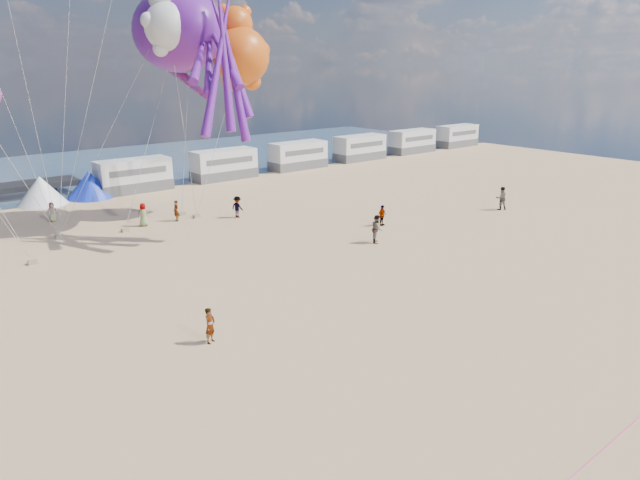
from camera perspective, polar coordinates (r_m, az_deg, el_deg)
The scene contains 27 objects.
ground at distance 20.79m, azimuth 10.45°, elevation -16.07°, with size 120.00×120.00×0.00m, color #DCB37F.
water at distance 68.22m, azimuth -27.47°, elevation 5.74°, with size 120.00×120.00×0.00m, color #374F69.
motorhome_0 at distance 55.41m, azimuth -18.14°, elevation 6.15°, with size 6.60×2.50×3.00m, color silver.
motorhome_1 at distance 59.45m, azimuth -9.58°, elevation 7.46°, with size 6.60×2.50×3.00m, color silver.
motorhome_2 at distance 64.64m, azimuth -2.22°, elevation 8.46°, with size 6.60×2.50×3.00m, color silver.
motorhome_3 at distance 70.73m, azimuth 3.99°, elevation 9.19°, with size 6.60×2.50×3.00m, color silver.
motorhome_4 at distance 77.51m, azimuth 9.19°, elevation 9.71°, with size 6.60×2.50×3.00m, color silver.
motorhome_5 at distance 84.81m, azimuth 13.53°, elevation 10.09°, with size 6.60×2.50×3.00m, color silver.
tent_white at distance 53.16m, azimuth -26.11°, elevation 4.48°, with size 4.00×4.00×2.40m, color white.
tent_blue at distance 54.18m, azimuth -22.03°, elevation 5.19°, with size 4.00×4.00×2.40m, color #1933CC.
standing_person at distance 24.66m, azimuth -10.94°, elevation -8.39°, with size 0.57×0.38×1.57m, color tan.
beachgoer_0 at distance 43.29m, azimuth -17.26°, elevation 2.43°, with size 0.62×0.41×1.70m, color #7F6659.
beachgoer_1 at distance 37.66m, azimuth 5.72°, elevation 1.12°, with size 0.91×0.59×1.87m, color #7F6659.
beachgoer_2 at distance 44.20m, azimuth -8.26°, elevation 3.30°, with size 0.80×0.62×1.65m, color #7F6659.
beachgoer_3 at distance 41.76m, azimuth 6.21°, elevation 2.47°, with size 0.98×0.57×1.52m, color #7F6659.
beachgoer_5 at distance 44.08m, azimuth -14.19°, elevation 2.85°, with size 1.45×0.46×1.56m, color #7F6659.
beachgoer_6 at distance 47.02m, azimuth -25.21°, elevation 2.56°, with size 0.54×0.36×1.49m, color #7F6659.
beachgoer_7 at distance 48.37m, azimuth 17.68°, elevation 4.00°, with size 0.92×0.60×1.88m, color #7F6659.
sandbag_a at distance 37.71m, azimuth -26.81°, elevation -1.99°, with size 0.50×0.35×0.22m, color gray.
sandbag_b at distance 42.42m, azimuth -18.91°, elevation 0.94°, with size 0.50×0.35×0.22m, color gray.
sandbag_c at distance 44.83m, azimuth -12.24°, elevation 2.33°, with size 0.50×0.35×0.22m, color gray.
sandbag_d at distance 45.78m, azimuth -13.65°, elevation 2.55°, with size 0.50×0.35×0.22m, color gray.
sandbag_e at distance 42.56m, azimuth -24.63°, elevation 0.34°, with size 0.50×0.35×0.22m, color gray.
kite_octopus_purple at distance 43.13m, azimuth -14.07°, elevation 19.64°, with size 4.59×10.72×12.25m, color #621991, non-canonical shape.
kite_panda at distance 40.68m, azimuth -14.89°, elevation 19.90°, with size 3.85×3.62×5.43m, color silver, non-canonical shape.
kite_teddy_orange at distance 44.59m, azimuth -7.92°, elevation 17.75°, with size 5.10×4.80×7.20m, color #D75711, non-canonical shape.
windsock_mid at distance 44.93m, azimuth -13.03°, elevation 15.22°, with size 1.00×5.66×5.66m, color red, non-canonical shape.
Camera 1 is at (-13.64, -10.88, 11.31)m, focal length 32.00 mm.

